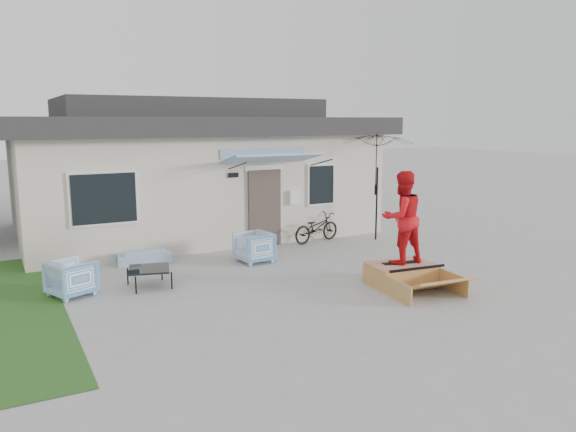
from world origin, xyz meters
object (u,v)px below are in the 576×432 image
bicycle (316,224)px  patio_umbrella (377,179)px  skater (402,216)px  armchair_left (72,276)px  loveseat (144,253)px  skateboard (400,262)px  armchair_right (254,246)px  coffee_table (149,277)px  skate_ramp (401,274)px

bicycle → patio_umbrella: bearing=-118.7°
skater → bicycle: bearing=-94.9°
armchair_left → patio_umbrella: 8.70m
loveseat → patio_umbrella: 6.78m
skateboard → skater: skater is taller
patio_umbrella → loveseat: bearing=176.4°
skateboard → armchair_right: bearing=133.5°
armchair_right → loveseat: bearing=-121.3°
skater → skateboard: bearing=92.3°
armchair_left → bicycle: size_ratio=0.50×
loveseat → bicycle: 4.91m
armchair_left → patio_umbrella: bearing=-103.4°
patio_umbrella → skateboard: size_ratio=3.04×
coffee_table → patio_umbrella: (6.99, 1.55, 1.55)m
loveseat → armchair_left: bearing=52.3°
skateboard → patio_umbrella: bearing=70.9°
patio_umbrella → bicycle: bearing=162.8°
armchair_right → patio_umbrella: 4.47m
armchair_right → coffee_table: bearing=-79.2°
armchair_left → coffee_table: armchair_left is taller
loveseat → skate_ramp: (4.35, -4.29, -0.03)m
coffee_table → bicycle: size_ratio=0.52×
bicycle → patio_umbrella: size_ratio=0.66×
armchair_right → coffee_table: 2.91m
armchair_right → skateboard: (1.96, -3.12, 0.06)m
armchair_left → coffee_table: bearing=-118.0°
loveseat → skate_ramp: 6.11m
coffee_table → patio_umbrella: 7.32m
coffee_table → loveseat: bearing=78.9°
skateboard → skater: size_ratio=0.41×
armchair_right → coffee_table: size_ratio=0.99×
loveseat → coffee_table: (-0.39, -1.97, -0.05)m
armchair_right → armchair_left: bearing=-86.8°
skateboard → loveseat: bearing=147.1°
armchair_right → bicycle: 2.80m
coffee_table → patio_umbrella: patio_umbrella is taller
loveseat → armchair_right: armchair_right is taller
loveseat → skateboard: bearing=143.8°
bicycle → skateboard: bearing=161.3°
loveseat → bicycle: bicycle is taller
armchair_left → skater: 6.77m
bicycle → skate_ramp: size_ratio=0.89×
armchair_left → patio_umbrella: patio_umbrella is taller
armchair_left → skate_ramp: armchair_left is taller
armchair_left → skate_ramp: bearing=-134.3°
skateboard → skater: (0.00, 0.00, 0.99)m
skater → skate_ramp: bearing=86.8°
armchair_right → bicycle: bicycle is taller
coffee_table → skate_ramp: (4.74, -2.32, 0.02)m
skater → patio_umbrella: bearing=-118.1°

